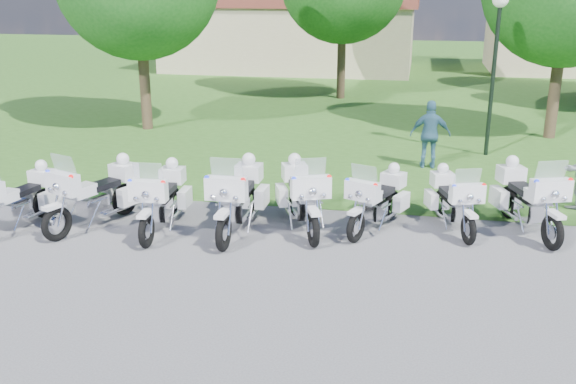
% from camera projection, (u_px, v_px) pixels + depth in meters
% --- Properties ---
extents(ground, '(100.00, 100.00, 0.00)m').
position_uv_depth(ground, '(320.00, 266.00, 11.29)').
color(ground, '#4D4D51').
rests_on(ground, ground).
extents(grass_lawn, '(100.00, 48.00, 0.01)m').
position_uv_depth(grass_lawn, '(392.00, 73.00, 36.49)').
color(grass_lawn, '#2E571B').
rests_on(grass_lawn, ground).
extents(motorcycle_0, '(1.00, 2.27, 1.54)m').
position_uv_depth(motorcycle_0, '(19.00, 198.00, 12.92)').
color(motorcycle_0, black).
rests_on(motorcycle_0, ground).
extents(motorcycle_1, '(1.36, 2.36, 1.66)m').
position_uv_depth(motorcycle_1, '(97.00, 193.00, 13.07)').
color(motorcycle_1, black).
rests_on(motorcycle_1, ground).
extents(motorcycle_2, '(0.86, 2.37, 1.59)m').
position_uv_depth(motorcycle_2, '(162.00, 198.00, 12.86)').
color(motorcycle_2, black).
rests_on(motorcycle_2, ground).
extents(motorcycle_3, '(0.85, 2.56, 1.72)m').
position_uv_depth(motorcycle_3, '(239.00, 196.00, 12.76)').
color(motorcycle_3, black).
rests_on(motorcycle_3, ground).
extents(motorcycle_4, '(1.40, 2.35, 1.67)m').
position_uv_depth(motorcycle_4, '(302.00, 195.00, 12.93)').
color(motorcycle_4, black).
rests_on(motorcycle_4, ground).
extents(motorcycle_5, '(1.26, 2.09, 1.49)m').
position_uv_depth(motorcycle_5, '(378.00, 199.00, 12.91)').
color(motorcycle_5, black).
rests_on(motorcycle_5, ground).
extents(motorcycle_6, '(1.12, 2.08, 1.44)m').
position_uv_depth(motorcycle_6, '(453.00, 200.00, 12.93)').
color(motorcycle_6, black).
rests_on(motorcycle_6, ground).
extents(motorcycle_7, '(1.32, 2.37, 1.66)m').
position_uv_depth(motorcycle_7, '(527.00, 197.00, 12.78)').
color(motorcycle_7, black).
rests_on(motorcycle_7, ground).
extents(lamp_post, '(0.44, 0.44, 4.59)m').
position_uv_depth(lamp_post, '(497.00, 35.00, 17.72)').
color(lamp_post, black).
rests_on(lamp_post, ground).
extents(building_west, '(14.56, 8.32, 4.10)m').
position_uv_depth(building_west, '(292.00, 33.00, 37.92)').
color(building_west, tan).
rests_on(building_west, ground).
extents(bystander_c, '(1.10, 0.52, 1.83)m').
position_uv_depth(bystander_c, '(430.00, 135.00, 17.18)').
color(bystander_c, '#33607C').
rests_on(bystander_c, ground).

